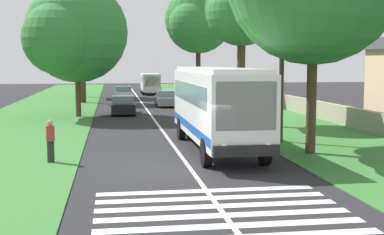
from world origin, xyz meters
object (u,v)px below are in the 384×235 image
at_px(coach_bus, 216,103).
at_px(pedestrian, 50,140).
at_px(trailing_car_0, 123,106).
at_px(trailing_car_2, 123,94).
at_px(roadside_tree_left_2, 80,30).
at_px(roadside_tree_right_2, 197,22).
at_px(trailing_minibus_0, 150,82).
at_px(roadside_tree_left_1, 78,26).
at_px(trailing_car_1, 166,99).
at_px(utility_pole, 282,57).
at_px(roadside_tree_right_1, 239,11).
at_px(roadside_tree_left_0, 74,35).

relative_size(coach_bus, pedestrian, 6.60).
bearing_deg(trailing_car_0, trailing_car_2, -1.36).
distance_m(roadside_tree_left_2, roadside_tree_right_2, 11.18).
relative_size(roadside_tree_right_2, pedestrian, 6.55).
distance_m(coach_bus, trailing_minibus_0, 41.88).
bearing_deg(roadside_tree_left_1, coach_bus, -167.71).
relative_size(trailing_car_1, roadside_tree_left_2, 0.45).
height_order(trailing_car_0, roadside_tree_left_2, roadside_tree_left_2).
relative_size(trailing_minibus_0, roadside_tree_right_2, 0.54).
xyz_separation_m(trailing_car_0, roadside_tree_right_2, (9.58, -7.20, 7.10)).
relative_size(coach_bus, trailing_car_0, 2.60).
bearing_deg(utility_pole, roadside_tree_right_1, 3.04).
relative_size(coach_bus, utility_pole, 1.38).
height_order(roadside_tree_left_2, roadside_tree_right_2, roadside_tree_right_2).
relative_size(trailing_car_2, pedestrian, 2.54).
distance_m(roadside_tree_left_2, utility_pole, 29.68).
bearing_deg(roadside_tree_right_2, roadside_tree_left_2, 78.23).
height_order(trailing_car_2, pedestrian, pedestrian).
bearing_deg(roadside_tree_left_2, roadside_tree_right_2, -101.77).
xyz_separation_m(roadside_tree_right_2, utility_pole, (-25.08, -0.24, -3.55)).
height_order(roadside_tree_left_2, roadside_tree_right_1, roadside_tree_right_1).
height_order(trailing_car_2, roadside_tree_left_0, roadside_tree_left_0).
xyz_separation_m(trailing_car_1, utility_pole, (-22.26, -3.45, 3.55)).
distance_m(coach_bus, pedestrian, 7.56).
relative_size(roadside_tree_left_0, roadside_tree_left_1, 0.89).
distance_m(trailing_car_2, roadside_tree_right_2, 11.47).
xyz_separation_m(roadside_tree_left_1, roadside_tree_right_2, (-11.27, -11.63, -0.21)).
height_order(roadside_tree_right_1, utility_pole, roadside_tree_right_1).
distance_m(trailing_car_0, utility_pole, 17.56).
bearing_deg(utility_pole, roadside_tree_left_1, 18.08).
bearing_deg(roadside_tree_left_0, roadside_tree_right_2, -43.87).
height_order(trailing_car_0, trailing_car_1, same).
xyz_separation_m(trailing_car_2, trailing_minibus_0, (9.29, -3.49, 0.88)).
height_order(trailing_car_1, pedestrian, pedestrian).
distance_m(roadside_tree_right_1, utility_pole, 7.85).
relative_size(trailing_minibus_0, pedestrian, 3.55).
bearing_deg(trailing_car_0, coach_bus, -167.35).
distance_m(coach_bus, roadside_tree_left_0, 17.65).
bearing_deg(utility_pole, trailing_minibus_0, 5.09).
relative_size(roadside_tree_left_0, pedestrian, 5.75).
bearing_deg(pedestrian, roadside_tree_left_2, 0.85).
xyz_separation_m(roadside_tree_left_1, pedestrian, (-40.24, -1.17, -7.08)).
height_order(roadside_tree_left_0, roadside_tree_left_2, roadside_tree_left_0).
bearing_deg(trailing_car_2, roadside_tree_left_0, 167.26).
bearing_deg(roadside_tree_right_2, pedestrian, 160.14).
bearing_deg(roadside_tree_left_2, pedestrian, -179.15).
relative_size(trailing_car_1, pedestrian, 2.54).
distance_m(roadside_tree_right_1, roadside_tree_right_2, 17.80).
bearing_deg(roadside_tree_left_2, trailing_minibus_0, -30.47).
height_order(utility_pole, pedestrian, utility_pole).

